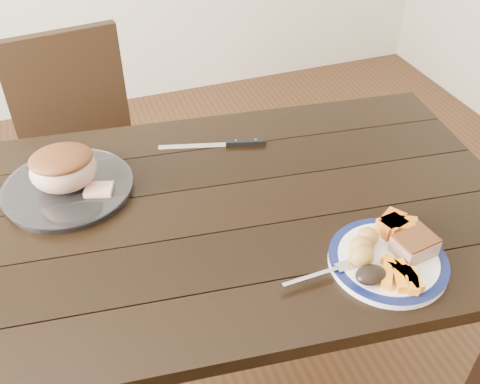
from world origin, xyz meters
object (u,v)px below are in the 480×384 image
object	(u,v)px
serving_platter	(69,189)
dining_table	(209,235)
dinner_plate	(388,261)
pork_slice	(414,246)
chair_far	(84,148)
roast_joint	(64,170)
carving_knife	(233,143)
fork	(325,273)

from	to	relation	value
serving_platter	dining_table	bearing A→B (deg)	-30.91
dining_table	dinner_plate	world-z (taller)	dinner_plate
dining_table	dinner_plate	bearing A→B (deg)	-44.09
serving_platter	pork_slice	world-z (taller)	pork_slice
chair_far	pork_slice	xyz separation A→B (m)	(0.65, -1.06, 0.27)
serving_platter	roast_joint	world-z (taller)	roast_joint
dinner_plate	roast_joint	size ratio (longest dim) A/B	1.58
chair_far	roast_joint	size ratio (longest dim) A/B	5.44
dining_table	pork_slice	distance (m)	0.52
dining_table	roast_joint	world-z (taller)	roast_joint
roast_joint	serving_platter	bearing A→B (deg)	-90.00
serving_platter	carving_knife	size ratio (longest dim) A/B	1.06
dining_table	fork	xyz separation A→B (m)	(0.17, -0.31, 0.11)
dining_table	fork	bearing A→B (deg)	-61.05
roast_joint	pork_slice	bearing A→B (deg)	-35.97
pork_slice	carving_knife	world-z (taller)	pork_slice
serving_platter	pork_slice	size ratio (longest dim) A/B	3.70
chair_far	roast_joint	bearing A→B (deg)	75.80
carving_knife	chair_far	bearing A→B (deg)	146.30
serving_platter	pork_slice	bearing A→B (deg)	-35.97
chair_far	dining_table	bearing A→B (deg)	102.31
pork_slice	roast_joint	world-z (taller)	roast_joint
dining_table	chair_far	xyz separation A→B (m)	(-0.26, 0.74, -0.13)
dining_table	chair_far	distance (m)	0.79
dinner_plate	chair_far	bearing A→B (deg)	119.22
chair_far	dinner_plate	bearing A→B (deg)	112.03
pork_slice	carving_knife	size ratio (longest dim) A/B	0.29
chair_far	pork_slice	distance (m)	1.27
pork_slice	fork	world-z (taller)	pork_slice
pork_slice	chair_far	bearing A→B (deg)	121.52
dining_table	dinner_plate	size ratio (longest dim) A/B	6.27
dinner_plate	carving_knife	world-z (taller)	dinner_plate
dinner_plate	carving_knife	xyz separation A→B (m)	(-0.17, 0.58, -0.00)
chair_far	serving_platter	bearing A→B (deg)	75.80
dining_table	carving_knife	xyz separation A→B (m)	(0.16, 0.26, 0.10)
dining_table	fork	world-z (taller)	fork
dining_table	serving_platter	world-z (taller)	serving_platter
fork	carving_knife	distance (m)	0.57
dining_table	dinner_plate	distance (m)	0.47
dinner_plate	fork	bearing A→B (deg)	177.37
serving_platter	roast_joint	distance (m)	0.06
dining_table	chair_far	size ratio (longest dim) A/B	1.82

